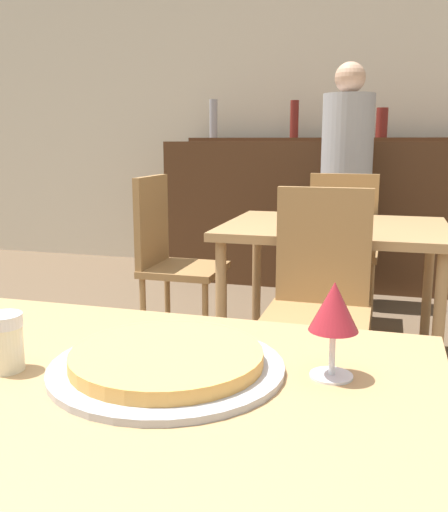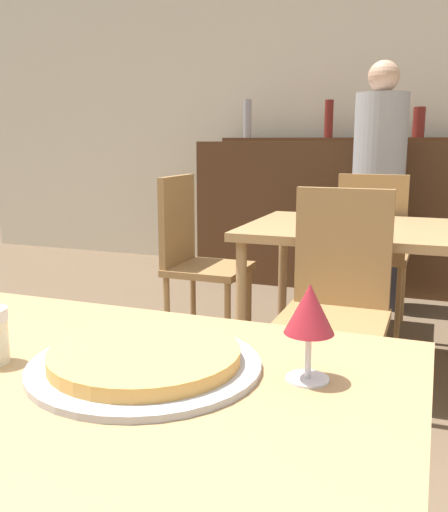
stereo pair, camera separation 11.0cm
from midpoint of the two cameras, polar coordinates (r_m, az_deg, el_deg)
The scene contains 11 objects.
wall_back at distance 5.03m, azimuth 15.82°, elevation 14.23°, with size 8.00×0.05×2.80m.
dining_table_near at distance 0.99m, azimuth -10.66°, elevation -16.53°, with size 1.07×0.75×0.74m.
dining_table_far at distance 2.82m, azimuth 14.46°, elevation 1.39°, with size 1.06×0.86×0.72m.
bar_counter at distance 4.56m, azimuth 14.68°, elevation 3.99°, with size 2.60×0.56×1.11m.
bar_back_shelf at distance 4.66m, azimuth 15.52°, elevation 11.65°, with size 2.39×0.24×0.34m.
chair_far_side_front at distance 2.27m, azimuth 12.62°, elevation -3.74°, with size 0.40×0.40×0.94m.
chair_far_side_back at distance 3.43m, azimuth 15.50°, elevation 1.21°, with size 0.40×0.40×0.94m.
chair_far_side_left at distance 3.06m, azimuth -1.96°, elevation 0.43°, with size 0.40×0.40×0.94m.
pizza_tray at distance 0.97m, azimuth -4.65°, elevation -10.31°, with size 0.39×0.39×0.04m.
person_standing at distance 3.94m, azimuth 15.97°, elevation 7.48°, with size 0.34×0.34×1.62m.
wine_glass at distance 0.91m, azimuth 12.00°, elevation -5.52°, with size 0.08×0.08×0.16m.
Camera 2 is at (0.52, -0.73, 1.12)m, focal length 40.00 mm.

